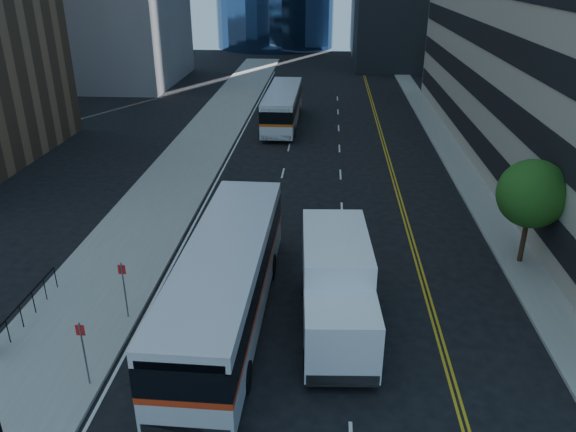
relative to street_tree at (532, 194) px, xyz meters
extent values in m
plane|color=black|center=(-9.00, -8.00, -3.64)|extent=(160.00, 160.00, 0.00)
cube|color=gray|center=(-19.50, 17.00, -3.57)|extent=(5.00, 90.00, 0.15)
cube|color=gray|center=(0.00, 17.00, -3.57)|extent=(2.00, 90.00, 0.15)
cylinder|color=#332114|center=(0.00, 0.00, -2.39)|extent=(0.24, 0.24, 2.20)
sphere|color=#1D4513|center=(0.00, 0.00, 0.01)|extent=(3.20, 3.20, 3.20)
cube|color=silver|center=(-13.31, -5.71, -2.63)|extent=(3.16, 13.55, 1.24)
cube|color=red|center=(-13.31, -5.71, -1.90)|extent=(3.19, 13.57, 0.25)
cube|color=black|center=(-13.31, -5.71, -1.28)|extent=(3.19, 13.57, 1.01)
cube|color=silver|center=(-13.31, -5.71, -0.43)|extent=(3.16, 13.55, 0.56)
cylinder|color=black|center=(-14.72, -9.73, -3.08)|extent=(0.36, 1.13, 1.13)
cylinder|color=black|center=(-12.04, -9.78, -3.08)|extent=(0.36, 1.13, 1.13)
cylinder|color=black|center=(-14.59, -2.08, -3.08)|extent=(0.36, 1.13, 1.13)
cylinder|color=black|center=(-11.90, -2.13, -3.08)|extent=(0.36, 1.13, 1.13)
cube|color=white|center=(-13.52, 24.72, -2.72)|extent=(2.77, 12.30, 1.12)
cube|color=#DF5914|center=(-13.52, 24.72, -2.06)|extent=(2.79, 12.32, 0.22)
cube|color=black|center=(-13.52, 24.72, -1.49)|extent=(2.79, 12.32, 0.92)
cube|color=white|center=(-13.52, 24.72, -0.73)|extent=(2.77, 12.30, 0.51)
cylinder|color=black|center=(-14.76, 21.04, -3.13)|extent=(0.32, 1.03, 1.02)
cylinder|color=black|center=(-12.34, 21.02, -3.13)|extent=(0.32, 1.03, 1.02)
cylinder|color=black|center=(-14.70, 28.00, -3.13)|extent=(0.32, 1.03, 1.02)
cylinder|color=black|center=(-12.28, 27.98, -3.13)|extent=(0.32, 1.03, 1.02)
cube|color=white|center=(-8.81, -8.63, -2.09)|extent=(2.70, 2.49, 2.25)
cube|color=black|center=(-8.75, -9.64, -1.66)|extent=(2.37, 0.19, 1.18)
cube|color=white|center=(-9.02, -4.89, -1.45)|extent=(2.85, 5.27, 2.78)
cube|color=black|center=(-8.96, -6.06, -3.05)|extent=(2.36, 7.16, 0.27)
cylinder|color=black|center=(-9.96, -8.91, -3.13)|extent=(0.36, 1.04, 1.03)
cylinder|color=black|center=(-7.64, -8.77, -3.13)|extent=(0.36, 1.04, 1.03)
cylinder|color=black|center=(-10.26, -3.57, -3.13)|extent=(0.36, 1.04, 1.03)
cylinder|color=black|center=(-7.94, -3.43, -3.13)|extent=(0.36, 1.04, 1.03)
camera|label=1|loc=(-9.51, -24.68, 9.68)|focal=35.00mm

